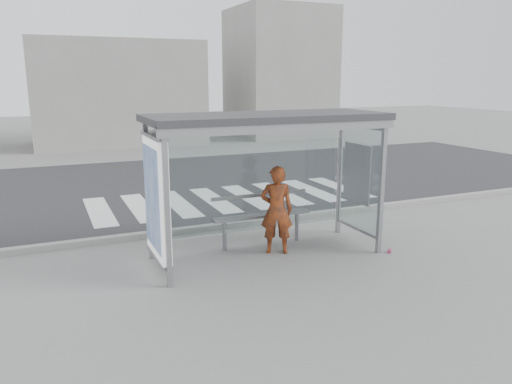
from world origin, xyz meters
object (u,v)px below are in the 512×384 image
at_px(bus_shelter, 246,150).
at_px(person, 277,210).
at_px(bench, 261,215).
at_px(soda_can, 389,251).

bearing_deg(bus_shelter, person, 1.20).
xyz_separation_m(bus_shelter, bench, (0.53, 0.52, -1.38)).
xyz_separation_m(bus_shelter, person, (0.61, 0.01, -1.15)).
height_order(bench, soda_can, bench).
relative_size(bus_shelter, bench, 2.12).
bearing_deg(bus_shelter, soda_can, -18.27).
bearing_deg(bench, person, -80.97).
distance_m(bus_shelter, person, 1.30).
distance_m(bench, soda_can, 2.53).
distance_m(bus_shelter, bench, 1.56).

